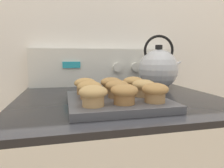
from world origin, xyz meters
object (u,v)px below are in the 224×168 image
muffin_r1_c1 (117,88)px  tea_kettle (158,68)px  muffin_r1_c2 (143,87)px  muffin_r2_c0 (85,85)px  muffin_r2_c1 (111,84)px  muffin_r0_c2 (155,92)px  muffin_r2_c2 (133,83)px  muffin_r0_c0 (93,95)px  muffin_r1_c0 (90,89)px  muffin_r0_c1 (124,93)px  muffin_pan (117,101)px

muffin_r1_c1 → tea_kettle: (0.27, 0.25, 0.04)m
muffin_r1_c2 → muffin_r2_c0: bearing=153.6°
muffin_r1_c1 → muffin_r2_c1: size_ratio=1.00×
muffin_r1_c2 → muffin_r2_c1: 0.13m
muffin_r2_c0 → muffin_r2_c1: 0.09m
muffin_r0_c2 → muffin_r2_c2: size_ratio=1.00×
muffin_r0_c0 → muffin_r1_c0: same height
muffin_r1_c0 → muffin_r0_c1: bearing=-46.4°
muffin_pan → muffin_r1_c0: 0.10m
muffin_r1_c0 → muffin_r1_c2: 0.18m
muffin_pan → muffin_r0_c2: bearing=-43.6°
muffin_r1_c0 → muffin_r2_c0: (-0.01, 0.09, 0.00)m
muffin_r0_c2 → tea_kettle: 0.39m
muffin_r2_c1 → tea_kettle: bearing=31.5°
muffin_r2_c1 → muffin_r0_c1: bearing=-91.1°
muffin_r2_c2 → tea_kettle: bearing=41.4°
muffin_r0_c0 → muffin_r0_c2: size_ratio=1.00×
muffin_r0_c0 → muffin_r1_c0: bearing=88.6°
muffin_r0_c1 → muffin_r2_c0: same height
muffin_r2_c2 → tea_kettle: tea_kettle is taller
muffin_r1_c2 → muffin_r2_c2: bearing=92.1°
muffin_r0_c2 → muffin_r1_c1: bearing=134.6°
muffin_pan → muffin_r2_c0: muffin_r2_c0 is taller
muffin_pan → muffin_r0_c1: (-0.00, -0.09, 0.04)m
muffin_r2_c1 → muffin_r0_c0: bearing=-117.1°
muffin_pan → muffin_r1_c2: size_ratio=3.99×
muffin_r0_c0 → muffin_r0_c1: bearing=2.2°
tea_kettle → muffin_r2_c0: bearing=-155.9°
muffin_r0_c1 → tea_kettle: bearing=51.4°
muffin_r1_c0 → muffin_r2_c1: bearing=43.7°
muffin_r2_c0 → muffin_r2_c1: (0.09, -0.00, 0.00)m
muffin_r0_c2 → muffin_r1_c0: (-0.18, 0.09, 0.00)m
muffin_r0_c0 → muffin_r1_c2: 0.20m
muffin_r0_c0 → muffin_r1_c0: (0.00, 0.09, 0.00)m
muffin_r1_c0 → muffin_r1_c2: bearing=-1.1°
muffin_r1_c0 → muffin_r2_c1: (0.09, 0.09, 0.00)m
muffin_r0_c1 → muffin_r1_c0: same height
muffin_r2_c1 → tea_kettle: size_ratio=0.31×
muffin_pan → muffin_r1_c0: muffin_r1_c0 is taller
muffin_r1_c2 → muffin_r2_c1: bearing=135.3°
muffin_r0_c2 → tea_kettle: bearing=62.3°
muffin_r2_c0 → muffin_r0_c0: bearing=-89.1°
muffin_r0_c1 → tea_kettle: 0.44m
muffin_pan → muffin_r2_c2: size_ratio=3.99×
muffin_r0_c1 → muffin_r2_c1: same height
muffin_r1_c2 → muffin_r2_c2: (-0.00, 0.09, 0.00)m
muffin_r0_c0 → muffin_r2_c2: bearing=45.8°
muffin_r1_c1 → muffin_pan: bearing=-136.5°
muffin_r2_c0 → muffin_r0_c2: bearing=-44.2°
muffin_r2_c0 → tea_kettle: tea_kettle is taller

